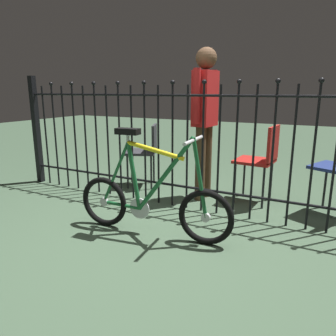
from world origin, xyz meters
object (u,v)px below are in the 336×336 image
at_px(chair_charcoal, 146,148).
at_px(chair_red, 262,156).
at_px(bicycle, 151,200).
at_px(person_visitor, 205,112).

height_order(chair_charcoal, chair_red, chair_red).
relative_size(bicycle, chair_red, 1.65).
bearing_deg(bicycle, person_visitor, 88.25).
distance_m(bicycle, chair_charcoal, 1.44).
relative_size(bicycle, chair_charcoal, 1.78).
xyz_separation_m(bicycle, chair_charcoal, (-0.78, 1.20, 0.18)).
bearing_deg(person_visitor, chair_charcoal, 172.33).
bearing_deg(bicycle, chair_charcoal, 122.90).
bearing_deg(person_visitor, bicycle, -91.75).
bearing_deg(chair_charcoal, person_visitor, -7.67).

